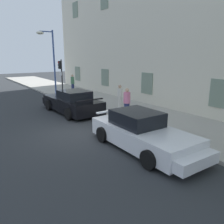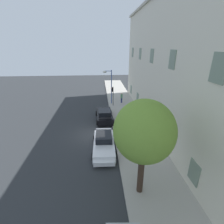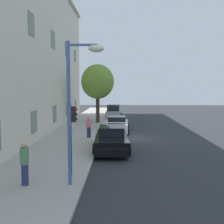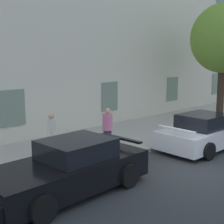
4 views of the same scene
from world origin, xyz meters
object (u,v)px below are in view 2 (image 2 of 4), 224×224
at_px(sportscar_yellow_flank, 104,145).
at_px(traffic_light, 113,93).
at_px(pedestrian_strolling, 122,123).
at_px(pedestrian_bystander, 122,98).
at_px(street_lamp, 109,81).
at_px(pedestrian_admiring, 127,116).
at_px(tree_near_kerb, 144,132).
at_px(sportscar_red_lead, 104,115).

height_order(sportscar_yellow_flank, traffic_light, traffic_light).
xyz_separation_m(traffic_light, pedestrian_strolling, (8.41, 0.34, -1.28)).
xyz_separation_m(sportscar_yellow_flank, pedestrian_bystander, (-13.36, 3.41, 0.41)).
xyz_separation_m(street_lamp, pedestrian_admiring, (7.64, 1.79, -2.99)).
bearing_deg(tree_near_kerb, sportscar_red_lead, -170.90).
bearing_deg(tree_near_kerb, street_lamp, -177.02).
xyz_separation_m(tree_near_kerb, traffic_light, (-17.06, -0.42, -2.34)).
relative_size(tree_near_kerb, pedestrian_strolling, 3.86).
distance_m(traffic_light, pedestrian_strolling, 8.51).
bearing_deg(sportscar_red_lead, pedestrian_admiring, 61.39).
bearing_deg(street_lamp, sportscar_red_lead, -9.13).
bearing_deg(tree_near_kerb, pedestrian_bystander, 176.23).
bearing_deg(sportscar_yellow_flank, pedestrian_bystander, 165.71).
bearing_deg(tree_near_kerb, pedestrian_admiring, 175.39).
distance_m(traffic_light, pedestrian_admiring, 6.78).
height_order(pedestrian_admiring, pedestrian_bystander, pedestrian_bystander).
distance_m(sportscar_yellow_flank, traffic_light, 12.37).
distance_m(pedestrian_admiring, pedestrian_bystander, 7.77).
bearing_deg(sportscar_red_lead, pedestrian_strolling, 28.59).
xyz_separation_m(traffic_light, pedestrian_bystander, (-1.23, 1.63, -1.23)).
bearing_deg(pedestrian_admiring, sportscar_red_lead, -118.61).
bearing_deg(sportscar_yellow_flank, pedestrian_admiring, 151.45).
height_order(sportscar_yellow_flank, pedestrian_strolling, pedestrian_strolling).
distance_m(traffic_light, street_lamp, 2.09).
relative_size(traffic_light, pedestrian_bystander, 1.82).
xyz_separation_m(tree_near_kerb, pedestrian_strolling, (-8.65, -0.08, -3.61)).
xyz_separation_m(sportscar_red_lead, traffic_light, (-5.02, 1.51, 1.62)).
bearing_deg(pedestrian_bystander, sportscar_yellow_flank, -14.29).
bearing_deg(traffic_light, sportscar_yellow_flank, -8.34).
distance_m(tree_near_kerb, street_lamp, 18.20).
bearing_deg(pedestrian_admiring, pedestrian_strolling, -26.22).
xyz_separation_m(traffic_light, street_lamp, (-1.11, -0.52, 1.69)).
bearing_deg(pedestrian_bystander, pedestrian_strolling, -7.58).
distance_m(sportscar_red_lead, traffic_light, 5.48).
bearing_deg(sportscar_yellow_flank, sportscar_red_lead, 177.83).
relative_size(traffic_light, pedestrian_admiring, 1.97).
relative_size(sportscar_yellow_flank, tree_near_kerb, 0.79).
height_order(traffic_light, street_lamp, street_lamp).
height_order(pedestrian_admiring, pedestrian_strolling, pedestrian_strolling).
relative_size(sportscar_red_lead, street_lamp, 0.95).
distance_m(tree_near_kerb, pedestrian_strolling, 9.37).
xyz_separation_m(pedestrian_strolling, pedestrian_bystander, (-9.64, 1.28, 0.05)).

